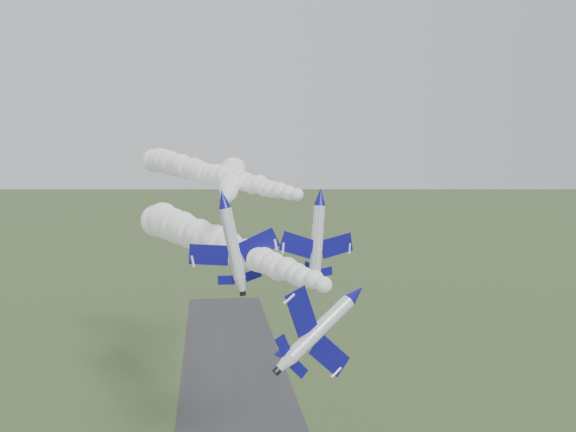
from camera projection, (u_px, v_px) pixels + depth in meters
name	position (u px, v px, depth m)	size (l,w,h in m)	color
jet_lead	(357.00, 294.00, 63.91)	(7.10, 11.95, 8.58)	white
smoke_trail_jet_lead	(219.00, 243.00, 93.50)	(5.92, 63.44, 5.92)	white
jet_pair_left	(223.00, 199.00, 81.04)	(11.48, 13.90, 3.91)	white
smoke_trail_jet_pair_left	(231.00, 179.00, 112.96)	(4.93, 57.04, 4.93)	white
jet_pair_right	(321.00, 196.00, 83.44)	(11.13, 12.76, 3.35)	white
smoke_trail_jet_pair_right	(209.00, 173.00, 116.34)	(5.29, 69.58, 5.29)	white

